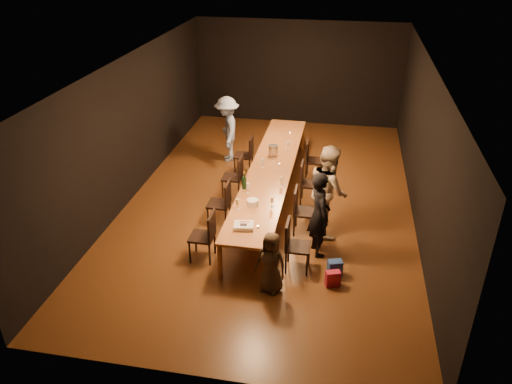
% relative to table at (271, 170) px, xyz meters
% --- Properties ---
extents(ground, '(10.00, 10.00, 0.00)m').
position_rel_table_xyz_m(ground, '(0.00, 0.00, -0.70)').
color(ground, '#482712').
rests_on(ground, ground).
extents(room_shell, '(6.04, 10.04, 3.02)m').
position_rel_table_xyz_m(room_shell, '(0.00, 0.00, 1.38)').
color(room_shell, black).
rests_on(room_shell, ground).
extents(table, '(0.90, 6.00, 0.75)m').
position_rel_table_xyz_m(table, '(0.00, 0.00, 0.00)').
color(table, '#99522C').
rests_on(table, ground).
extents(chair_right_0, '(0.42, 0.42, 0.93)m').
position_rel_table_xyz_m(chair_right_0, '(0.85, -2.40, -0.24)').
color(chair_right_0, black).
rests_on(chair_right_0, ground).
extents(chair_right_1, '(0.42, 0.42, 0.93)m').
position_rel_table_xyz_m(chair_right_1, '(0.85, -1.20, -0.24)').
color(chair_right_1, black).
rests_on(chair_right_1, ground).
extents(chair_right_2, '(0.42, 0.42, 0.93)m').
position_rel_table_xyz_m(chair_right_2, '(0.85, 0.00, -0.24)').
color(chair_right_2, black).
rests_on(chair_right_2, ground).
extents(chair_right_3, '(0.42, 0.42, 0.93)m').
position_rel_table_xyz_m(chair_right_3, '(0.85, 1.20, -0.24)').
color(chair_right_3, black).
rests_on(chair_right_3, ground).
extents(chair_left_0, '(0.42, 0.42, 0.93)m').
position_rel_table_xyz_m(chair_left_0, '(-0.85, -2.40, -0.24)').
color(chair_left_0, black).
rests_on(chair_left_0, ground).
extents(chair_left_1, '(0.42, 0.42, 0.93)m').
position_rel_table_xyz_m(chair_left_1, '(-0.85, -1.20, -0.24)').
color(chair_left_1, black).
rests_on(chair_left_1, ground).
extents(chair_left_2, '(0.42, 0.42, 0.93)m').
position_rel_table_xyz_m(chair_left_2, '(-0.85, 0.00, -0.24)').
color(chair_left_2, black).
rests_on(chair_left_2, ground).
extents(chair_left_3, '(0.42, 0.42, 0.93)m').
position_rel_table_xyz_m(chair_left_3, '(-0.85, 1.20, -0.24)').
color(chair_left_3, black).
rests_on(chair_left_3, ground).
extents(woman_birthday, '(0.58, 0.69, 1.61)m').
position_rel_table_xyz_m(woman_birthday, '(1.15, -1.84, 0.10)').
color(woman_birthday, black).
rests_on(woman_birthday, ground).
extents(woman_tan, '(0.93, 1.04, 1.78)m').
position_rel_table_xyz_m(woman_tan, '(1.26, -1.06, 0.19)').
color(woman_tan, '#C7B395').
rests_on(woman_tan, ground).
extents(man_blue, '(0.91, 1.20, 1.65)m').
position_rel_table_xyz_m(man_blue, '(-1.40, 1.88, 0.12)').
color(man_blue, '#85A0CE').
rests_on(man_blue, ground).
extents(child, '(0.60, 0.48, 1.07)m').
position_rel_table_xyz_m(child, '(0.48, -3.05, -0.16)').
color(child, '#433425').
rests_on(child, ground).
extents(gift_bag_red, '(0.27, 0.20, 0.28)m').
position_rel_table_xyz_m(gift_bag_red, '(1.48, -2.76, -0.56)').
color(gift_bag_red, '#B51B37').
rests_on(gift_bag_red, ground).
extents(gift_bag_blue, '(0.27, 0.23, 0.29)m').
position_rel_table_xyz_m(gift_bag_blue, '(1.50, -2.48, -0.55)').
color(gift_bag_blue, '#2549A3').
rests_on(gift_bag_blue, ground).
extents(birthday_cake, '(0.37, 0.31, 0.08)m').
position_rel_table_xyz_m(birthday_cake, '(-0.08, -2.44, 0.09)').
color(birthday_cake, white).
rests_on(birthday_cake, table).
extents(plate_stack, '(0.27, 0.27, 0.12)m').
position_rel_table_xyz_m(plate_stack, '(-0.08, -1.65, 0.11)').
color(plate_stack, white).
rests_on(plate_stack, table).
extents(champagne_bottle, '(0.11, 0.11, 0.37)m').
position_rel_table_xyz_m(champagne_bottle, '(-0.37, -1.03, 0.23)').
color(champagne_bottle, black).
rests_on(champagne_bottle, table).
extents(ice_bucket, '(0.24, 0.24, 0.24)m').
position_rel_table_xyz_m(ice_bucket, '(-0.05, 0.66, 0.17)').
color(ice_bucket, '#A5A6AA').
rests_on(ice_bucket, table).
extents(wineglass_0, '(0.06, 0.06, 0.21)m').
position_rel_table_xyz_m(wineglass_0, '(-0.33, -1.83, 0.15)').
color(wineglass_0, beige).
rests_on(wineglass_0, table).
extents(wineglass_1, '(0.06, 0.06, 0.21)m').
position_rel_table_xyz_m(wineglass_1, '(0.27, -1.64, 0.15)').
color(wineglass_1, beige).
rests_on(wineglass_1, table).
extents(wineglass_2, '(0.06, 0.06, 0.21)m').
position_rel_table_xyz_m(wineglass_2, '(-0.27, -1.18, 0.15)').
color(wineglass_2, silver).
rests_on(wineglass_2, table).
extents(wineglass_3, '(0.06, 0.06, 0.21)m').
position_rel_table_xyz_m(wineglass_3, '(0.32, -0.80, 0.15)').
color(wineglass_3, beige).
rests_on(wineglass_3, table).
extents(wineglass_4, '(0.06, 0.06, 0.21)m').
position_rel_table_xyz_m(wineglass_4, '(-0.19, -0.01, 0.15)').
color(wineglass_4, silver).
rests_on(wineglass_4, table).
extents(wineglass_5, '(0.06, 0.06, 0.21)m').
position_rel_table_xyz_m(wineglass_5, '(0.23, 1.03, 0.15)').
color(wineglass_5, silver).
rests_on(wineglass_5, table).
extents(tealight_near, '(0.05, 0.05, 0.03)m').
position_rel_table_xyz_m(tealight_near, '(0.15, -2.39, 0.06)').
color(tealight_near, '#B2B7B2').
rests_on(tealight_near, table).
extents(tealight_mid, '(0.05, 0.05, 0.03)m').
position_rel_table_xyz_m(tealight_mid, '(0.15, 0.18, 0.06)').
color(tealight_mid, '#B2B7B2').
rests_on(tealight_mid, table).
extents(tealight_far, '(0.05, 0.05, 0.03)m').
position_rel_table_xyz_m(tealight_far, '(0.15, 2.05, 0.06)').
color(tealight_far, '#B2B7B2').
rests_on(tealight_far, table).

